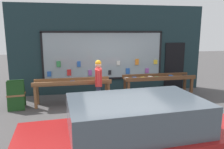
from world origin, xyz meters
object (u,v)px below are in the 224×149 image
object	(u,v)px
small_dog	(109,101)
sandwich_board_sign	(16,95)
display_table_left	(73,84)
person_browsing	(98,80)
parked_car	(136,135)
display_table_right	(158,80)

from	to	relation	value
small_dog	sandwich_board_sign	size ratio (longest dim) A/B	0.56
small_dog	display_table_left	bearing A→B (deg)	44.98
person_browsing	small_dog	xyz separation A→B (m)	(0.34, -0.20, -0.67)
sandwich_board_sign	parked_car	size ratio (longest dim) A/B	0.23
display_table_left	small_dog	world-z (taller)	display_table_left
sandwich_board_sign	parked_car	distance (m)	5.01
display_table_left	sandwich_board_sign	size ratio (longest dim) A/B	2.78
sandwich_board_sign	small_dog	bearing A→B (deg)	-17.87
display_table_left	person_browsing	distance (m)	1.05
display_table_left	person_browsing	bearing A→B (deg)	-33.14
display_table_left	person_browsing	size ratio (longest dim) A/B	1.64
small_dog	parked_car	distance (m)	3.43
display_table_right	small_dog	bearing A→B (deg)	-159.28
person_browsing	parked_car	xyz separation A→B (m)	(0.23, -3.60, -0.23)
person_browsing	small_dog	size ratio (longest dim) A/B	3.03
person_browsing	sandwich_board_sign	size ratio (longest dim) A/B	1.69
display_table_right	person_browsing	xyz separation A→B (m)	(-2.38, -0.57, 0.19)
display_table_left	display_table_right	size ratio (longest dim) A/B	1.00
person_browsing	small_dog	world-z (taller)	person_browsing
sandwich_board_sign	display_table_left	bearing A→B (deg)	-2.14
display_table_left	small_dog	size ratio (longest dim) A/B	4.96
display_table_left	sandwich_board_sign	xyz separation A→B (m)	(-1.88, -0.14, -0.24)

